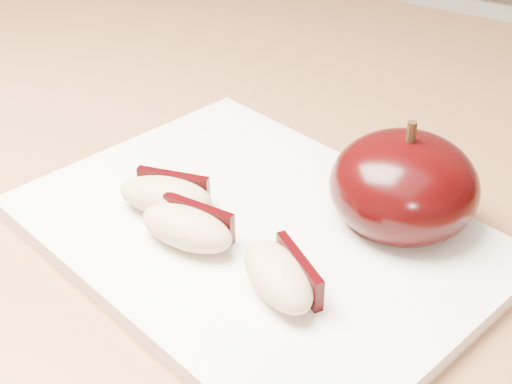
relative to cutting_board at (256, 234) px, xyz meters
The scene contains 6 objects.
back_cabinet 0.93m from the cutting_board, 91.70° to the left, with size 2.40×0.62×0.94m.
cutting_board is the anchor object (origin of this frame).
apple_half 0.09m from the cutting_board, 38.96° to the left, with size 0.11×0.11×0.07m.
apple_wedge_a 0.06m from the cutting_board, 165.94° to the right, with size 0.06×0.04×0.02m.
apple_wedge_b 0.04m from the cutting_board, 127.57° to the right, with size 0.06×0.03×0.02m.
apple_wedge_c 0.06m from the cutting_board, 45.04° to the right, with size 0.07×0.06×0.02m.
Camera 1 is at (0.20, 0.09, 1.17)m, focal length 50.00 mm.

